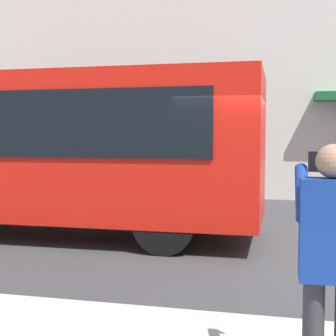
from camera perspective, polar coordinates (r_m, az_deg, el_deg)
name	(u,v)px	position (r m, az deg, el deg)	size (l,w,h in m)	color
ground_plane	(256,248)	(8.38, 10.44, -9.32)	(60.00, 60.00, 0.00)	#38383A
red_bus	(26,147)	(9.72, -16.47, 2.41)	(9.05, 2.54, 3.08)	red
pedestrian_photographer	(332,254)	(3.30, 18.86, -9.65)	(0.53, 0.52, 1.70)	#2D2D33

